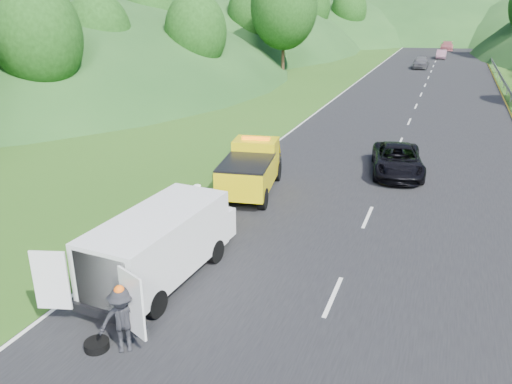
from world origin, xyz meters
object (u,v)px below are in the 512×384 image
at_px(tow_truck, 251,168).
at_px(spare_tire, 97,349).
at_px(passing_suv, 396,174).
at_px(woman, 200,225).
at_px(white_van, 162,242).
at_px(child, 196,258).
at_px(suitcase, 157,223).
at_px(worker, 126,351).

distance_m(tow_truck, spare_tire, 11.34).
relative_size(spare_tire, passing_suv, 0.12).
bearing_deg(woman, white_van, 177.17).
bearing_deg(white_van, child, 83.53).
distance_m(white_van, spare_tire, 3.64).
bearing_deg(suitcase, spare_tire, -70.69).
height_order(worker, suitcase, worker).
bearing_deg(child, passing_suv, 76.96).
distance_m(tow_truck, passing_suv, 7.53).
relative_size(white_van, woman, 3.86).
xyz_separation_m(worker, spare_tire, (-0.67, -0.20, 0.00)).
bearing_deg(worker, white_van, 71.11).
distance_m(woman, passing_suv, 10.75).
bearing_deg(spare_tire, woman, 97.57).
xyz_separation_m(woman, child, (1.06, -2.37, 0.00)).
xyz_separation_m(tow_truck, white_van, (0.30, -7.85, 0.13)).
distance_m(woman, child, 2.59).
distance_m(white_van, passing_suv, 13.84).
distance_m(tow_truck, child, 6.45).
height_order(woman, passing_suv, woman).
bearing_deg(worker, child, 63.45).
xyz_separation_m(woman, passing_suv, (6.17, 8.81, 0.00)).
distance_m(spare_tire, passing_suv, 16.93).
distance_m(child, passing_suv, 12.29).
xyz_separation_m(white_van, spare_tire, (0.17, -3.42, -1.23)).
bearing_deg(worker, tow_truck, 62.34).
relative_size(worker, spare_tire, 2.82).
xyz_separation_m(tow_truck, passing_suv, (5.66, 4.84, -1.10)).
bearing_deg(child, white_van, -88.22).
xyz_separation_m(child, suitcase, (-2.30, 1.38, 0.31)).
height_order(spare_tire, passing_suv, passing_suv).
bearing_deg(suitcase, white_van, -54.88).
distance_m(white_van, suitcase, 3.67).
distance_m(child, worker, 4.77).
bearing_deg(child, woman, 125.60).
relative_size(white_van, child, 6.83).
distance_m(tow_truck, white_van, 7.86).
relative_size(suitcase, spare_tire, 1.04).
bearing_deg(passing_suv, suitcase, -136.53).
bearing_deg(white_van, woman, 104.85).
distance_m(tow_truck, worker, 11.18).
bearing_deg(tow_truck, woman, -106.85).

